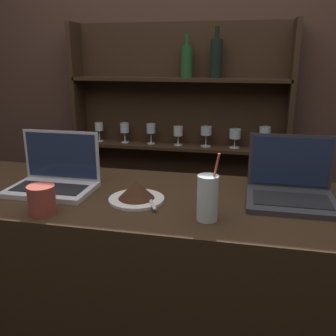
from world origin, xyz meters
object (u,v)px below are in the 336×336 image
(cake_plate, at_px, (136,192))
(laptop_near, at_px, (55,177))
(laptop_far, at_px, (291,188))
(coffee_cup, at_px, (42,200))
(water_glass, at_px, (208,198))

(cake_plate, bearing_deg, laptop_near, 171.30)
(laptop_far, height_order, coffee_cup, laptop_far)
(coffee_cup, bearing_deg, laptop_far, 20.43)
(water_glass, height_order, coffee_cup, water_glass)
(laptop_near, distance_m, water_glass, 0.62)
(cake_plate, distance_m, water_glass, 0.28)
(laptop_far, distance_m, water_glass, 0.35)
(laptop_near, relative_size, laptop_far, 1.04)
(water_glass, bearing_deg, laptop_near, 165.28)
(laptop_near, bearing_deg, cake_plate, -8.70)
(laptop_far, bearing_deg, water_glass, -139.26)
(laptop_near, bearing_deg, water_glass, -14.72)
(laptop_far, xyz_separation_m, water_glass, (-0.27, -0.23, 0.03))
(cake_plate, distance_m, coffee_cup, 0.31)
(cake_plate, relative_size, water_glass, 0.91)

